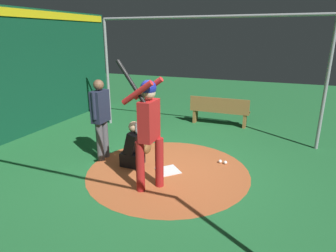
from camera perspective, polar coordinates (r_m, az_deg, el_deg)
name	(u,v)px	position (r m, az deg, el deg)	size (l,w,h in m)	color
ground_plane	(168,171)	(5.86, 0.00, -8.88)	(25.13, 25.13, 0.00)	#216633
dirt_circle	(168,171)	(5.86, 0.00, -8.86)	(3.22, 3.22, 0.01)	#AD562D
home_plate	(168,171)	(5.86, 0.00, -8.78)	(0.42, 0.42, 0.01)	white
batter	(148,124)	(4.81, -3.89, 0.36)	(0.68, 0.49, 2.24)	maroon
catcher	(134,148)	(6.01, -6.68, -4.39)	(0.58, 0.40, 0.96)	black
umpire	(101,115)	(6.27, -13.13, 2.04)	(0.22, 0.49, 1.74)	#4C4C51
cage_frame	(168,62)	(5.27, 0.00, 12.51)	(5.81, 4.93, 3.06)	gray
bench	(219,111)	(8.76, 10.09, 3.02)	(1.75, 0.36, 0.85)	olive
baseball_0	(220,161)	(6.28, 10.25, -6.87)	(0.07, 0.07, 0.07)	white
baseball_1	(225,162)	(6.25, 11.25, -7.07)	(0.07, 0.07, 0.07)	white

